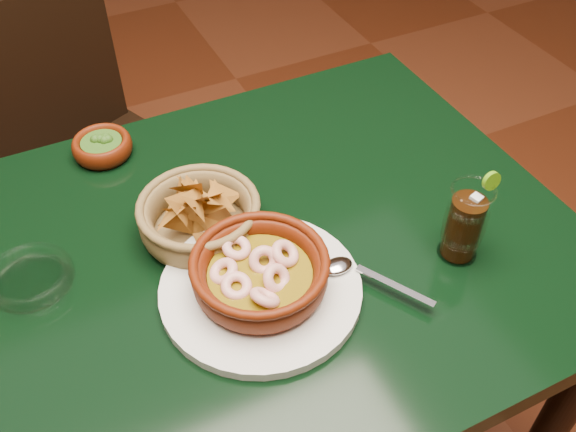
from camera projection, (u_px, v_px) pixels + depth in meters
name	position (u px, v px, depth m)	size (l,w,h in m)	color
dining_table	(206.00, 303.00, 1.06)	(1.20, 0.80, 0.75)	black
dining_chair	(93.00, 153.00, 1.61)	(0.53, 0.53, 0.87)	black
shrimp_plate	(260.00, 277.00, 0.92)	(0.36, 0.30, 0.08)	silver
chip_basket	(199.00, 216.00, 1.01)	(0.23, 0.23, 0.14)	olive
guacamole_ramekin	(102.00, 146.00, 1.16)	(0.13, 0.13, 0.04)	#4A1405
cola_drink	(465.00, 223.00, 0.96)	(0.13, 0.13, 0.15)	white
glass_ashtray	(31.00, 278.00, 0.95)	(0.14, 0.14, 0.03)	white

